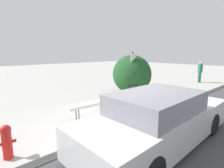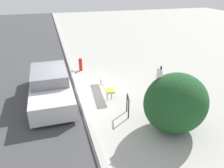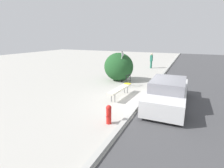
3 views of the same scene
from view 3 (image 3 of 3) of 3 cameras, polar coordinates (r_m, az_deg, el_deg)
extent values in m
plane|color=#ADAAA3|center=(9.37, 9.74, -5.57)|extent=(60.00, 60.00, 0.00)
cube|color=#A8A8A3|center=(9.34, 9.76, -5.20)|extent=(60.00, 0.20, 0.13)
cylinder|color=#515156|center=(9.03, 0.95, -4.61)|extent=(0.04, 0.04, 0.45)
cylinder|color=#515156|center=(10.47, 5.10, -1.87)|extent=(0.04, 0.04, 0.45)
cylinder|color=#515156|center=(9.12, -0.20, -4.40)|extent=(0.04, 0.04, 0.45)
cylinder|color=#515156|center=(10.55, 4.08, -1.72)|extent=(0.04, 0.04, 0.45)
cube|color=beige|center=(9.70, 2.66, -1.52)|extent=(2.40, 0.53, 0.09)
cube|color=yellow|center=(10.58, 5.01, 0.13)|extent=(0.38, 0.39, 0.01)
cylinder|color=black|center=(11.66, 4.64, 0.80)|extent=(0.05, 0.05, 0.80)
cylinder|color=black|center=(12.08, 5.91, 1.27)|extent=(0.05, 0.05, 0.80)
cylinder|color=black|center=(11.78, 5.34, 2.93)|extent=(0.55, 0.17, 0.05)
cylinder|color=black|center=(12.79, 3.26, 5.54)|extent=(0.06, 0.06, 2.30)
cube|color=white|center=(12.66, 3.48, 9.18)|extent=(0.36, 0.02, 0.46)
cylinder|color=red|center=(6.87, -1.06, -10.53)|extent=(0.20, 0.20, 0.60)
sphere|color=red|center=(6.73, -1.08, -7.80)|extent=(0.22, 0.22, 0.22)
cylinder|color=red|center=(6.74, -1.58, -10.53)|extent=(0.08, 0.07, 0.07)
cylinder|color=red|center=(6.96, -0.57, -9.63)|extent=(0.08, 0.07, 0.07)
ellipsoid|color=#1E4C23|center=(13.37, 2.18, 5.61)|extent=(1.98, 2.24, 2.14)
cylinder|color=#267259|center=(19.51, 12.71, 6.22)|extent=(0.15, 0.15, 0.76)
cylinder|color=#267259|center=(19.36, 12.55, 6.16)|extent=(0.15, 0.15, 0.76)
cube|color=#267259|center=(19.35, 12.75, 8.21)|extent=(0.38, 0.24, 0.62)
sphere|color=beige|center=(19.30, 12.82, 9.44)|extent=(0.21, 0.21, 0.21)
cylinder|color=black|center=(10.65, 14.36, -1.59)|extent=(0.60, 0.18, 0.60)
cylinder|color=black|center=(10.53, 22.77, -2.50)|extent=(0.60, 0.18, 0.60)
cylinder|color=black|center=(7.93, 10.71, -7.19)|extent=(0.60, 0.18, 0.60)
cylinder|color=black|center=(7.78, 22.12, -8.56)|extent=(0.60, 0.18, 0.60)
cube|color=silver|center=(9.11, 17.71, -3.38)|extent=(4.72, 1.74, 0.71)
cube|color=gray|center=(8.77, 17.87, -0.12)|extent=(2.27, 1.55, 0.50)
camera|label=1|loc=(5.23, 39.30, 0.58)|focal=28.00mm
camera|label=2|loc=(17.93, 22.09, 19.15)|focal=35.00mm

